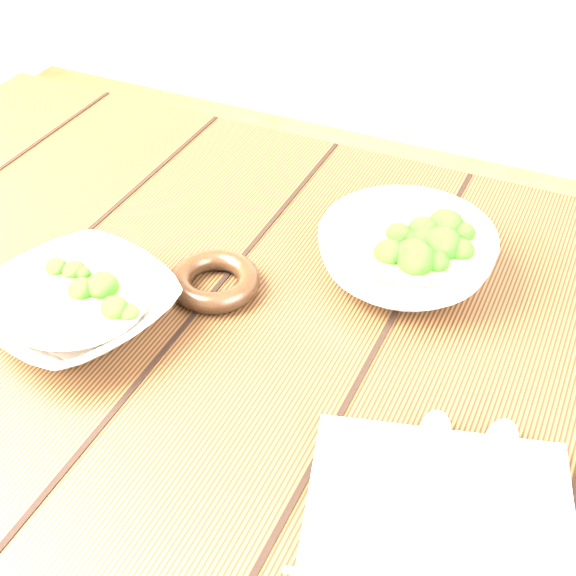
{
  "coord_description": "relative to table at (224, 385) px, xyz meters",
  "views": [
    {
      "loc": [
        0.35,
        -0.57,
        1.33
      ],
      "look_at": [
        0.08,
        0.01,
        0.8
      ],
      "focal_mm": 50.0,
      "sensor_mm": 36.0,
      "label": 1
    }
  ],
  "objects": [
    {
      "name": "table",
      "position": [
        0.0,
        0.0,
        0.0
      ],
      "size": [
        1.2,
        0.8,
        0.75
      ],
      "color": "#3B2411",
      "rests_on": "ground"
    },
    {
      "name": "soup_bowl_front",
      "position": [
        -0.12,
        -0.08,
        0.15
      ],
      "size": [
        0.25,
        0.25,
        0.06
      ],
      "color": "white",
      "rests_on": "table"
    },
    {
      "name": "soup_bowl_back",
      "position": [
        0.17,
        0.14,
        0.15
      ],
      "size": [
        0.25,
        0.25,
        0.07
      ],
      "color": "white",
      "rests_on": "table"
    },
    {
      "name": "trivet",
      "position": [
        -0.02,
        0.03,
        0.13
      ],
      "size": [
        0.13,
        0.13,
        0.03
      ],
      "primitive_type": "torus",
      "rotation": [
        0.0,
        0.0,
        -0.36
      ],
      "color": "black",
      "rests_on": "table"
    },
    {
      "name": "napkin",
      "position": [
        0.3,
        -0.16,
        0.13
      ],
      "size": [
        0.26,
        0.24,
        0.01
      ],
      "primitive_type": "cube",
      "rotation": [
        0.0,
        0.0,
        0.27
      ],
      "color": "beige",
      "rests_on": "table"
    },
    {
      "name": "spoon_left",
      "position": [
        0.28,
        -0.12,
        0.14
      ],
      "size": [
        0.05,
        0.18,
        0.01
      ],
      "color": "#ADA799",
      "rests_on": "napkin"
    },
    {
      "name": "spoon_right",
      "position": [
        0.33,
        -0.1,
        0.14
      ],
      "size": [
        0.03,
        0.18,
        0.01
      ],
      "color": "#ADA799",
      "rests_on": "napkin"
    }
  ]
}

